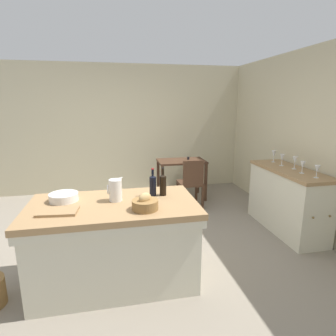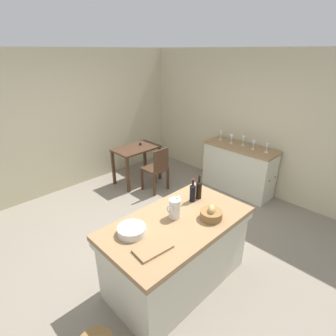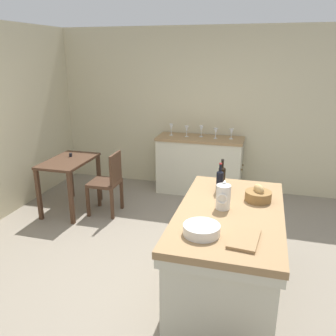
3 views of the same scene
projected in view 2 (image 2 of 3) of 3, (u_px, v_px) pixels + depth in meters
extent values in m
plane|color=gray|center=(155.00, 246.00, 3.77)|extent=(6.76, 6.76, 0.00)
cube|color=beige|center=(60.00, 123.00, 4.93)|extent=(5.32, 0.12, 2.60)
cube|color=beige|center=(258.00, 124.00, 4.90)|extent=(0.12, 5.20, 2.60)
cube|color=#99754C|center=(177.00, 223.00, 2.88)|extent=(1.67, 0.92, 0.06)
cube|color=beige|center=(177.00, 228.00, 2.91)|extent=(1.65, 0.90, 0.08)
cube|color=beige|center=(177.00, 253.00, 3.06)|extent=(1.59, 0.84, 0.80)
cube|color=#99754C|center=(241.00, 147.00, 4.90)|extent=(0.52, 1.36, 0.04)
cube|color=beige|center=(238.00, 170.00, 5.09)|extent=(0.49, 1.33, 0.88)
sphere|color=brown|center=(269.00, 181.00, 4.56)|extent=(0.03, 0.03, 0.03)
sphere|color=brown|center=(275.00, 177.00, 4.71)|extent=(0.03, 0.03, 0.03)
cube|color=#472D1E|center=(136.00, 148.00, 5.31)|extent=(0.90, 0.56, 0.04)
cube|color=#472D1E|center=(128.00, 175.00, 5.04)|extent=(0.05, 0.05, 0.72)
cube|color=#472D1E|center=(160.00, 163.00, 5.57)|extent=(0.05, 0.05, 0.72)
cube|color=#472D1E|center=(113.00, 168.00, 5.36)|extent=(0.05, 0.05, 0.72)
cube|color=#472D1E|center=(145.00, 157.00, 5.89)|extent=(0.05, 0.05, 0.72)
cylinder|color=black|center=(140.00, 144.00, 5.42)|extent=(0.04, 0.04, 0.05)
cube|color=#472D1E|center=(155.00, 169.00, 5.11)|extent=(0.41, 0.41, 0.04)
cube|color=#472D1E|center=(161.00, 160.00, 4.90)|extent=(0.36, 0.04, 0.42)
cube|color=#472D1E|center=(155.00, 174.00, 5.44)|extent=(0.04, 0.04, 0.43)
cube|color=#472D1E|center=(142.00, 180.00, 5.20)|extent=(0.04, 0.04, 0.43)
cube|color=#472D1E|center=(168.00, 179.00, 5.21)|extent=(0.04, 0.04, 0.43)
cube|color=#472D1E|center=(155.00, 186.00, 4.97)|extent=(0.04, 0.04, 0.43)
cylinder|color=silver|center=(175.00, 208.00, 2.89)|extent=(0.13, 0.13, 0.22)
cone|color=silver|center=(179.00, 197.00, 2.87)|extent=(0.07, 0.04, 0.06)
torus|color=silver|center=(170.00, 210.00, 2.83)|extent=(0.02, 0.10, 0.10)
cylinder|color=silver|center=(132.00, 230.00, 2.65)|extent=(0.29, 0.29, 0.08)
cylinder|color=olive|center=(211.00, 215.00, 2.89)|extent=(0.25, 0.25, 0.09)
ellipsoid|color=tan|center=(212.00, 210.00, 2.86)|extent=(0.15, 0.14, 0.10)
cube|color=#99754C|center=(153.00, 249.00, 2.45)|extent=(0.37, 0.24, 0.02)
cylinder|color=black|center=(199.00, 191.00, 3.26)|extent=(0.07, 0.07, 0.21)
cone|color=black|center=(199.00, 182.00, 3.21)|extent=(0.07, 0.07, 0.02)
cylinder|color=black|center=(199.00, 179.00, 3.19)|extent=(0.03, 0.03, 0.07)
cylinder|color=black|center=(200.00, 176.00, 3.18)|extent=(0.03, 0.03, 0.01)
cylinder|color=black|center=(193.00, 194.00, 3.20)|extent=(0.07, 0.07, 0.21)
cone|color=black|center=(193.00, 185.00, 3.15)|extent=(0.07, 0.07, 0.02)
cylinder|color=black|center=(193.00, 182.00, 3.13)|extent=(0.03, 0.03, 0.07)
cylinder|color=maroon|center=(193.00, 180.00, 3.12)|extent=(0.03, 0.03, 0.01)
cylinder|color=white|center=(266.00, 152.00, 4.60)|extent=(0.06, 0.06, 0.00)
cylinder|color=white|center=(266.00, 150.00, 4.58)|extent=(0.01, 0.01, 0.06)
cone|color=white|center=(267.00, 146.00, 4.55)|extent=(0.07, 0.07, 0.09)
cylinder|color=white|center=(253.00, 149.00, 4.74)|extent=(0.06, 0.06, 0.00)
cylinder|color=white|center=(253.00, 147.00, 4.72)|extent=(0.01, 0.01, 0.06)
cone|color=white|center=(254.00, 143.00, 4.69)|extent=(0.07, 0.07, 0.09)
cylinder|color=white|center=(243.00, 145.00, 4.93)|extent=(0.06, 0.06, 0.00)
cylinder|color=white|center=(243.00, 143.00, 4.91)|extent=(0.01, 0.01, 0.07)
cone|color=white|center=(244.00, 139.00, 4.87)|extent=(0.07, 0.07, 0.10)
cylinder|color=white|center=(231.00, 143.00, 5.04)|extent=(0.06, 0.06, 0.00)
cylinder|color=white|center=(231.00, 141.00, 5.03)|extent=(0.01, 0.01, 0.07)
cone|color=white|center=(232.00, 137.00, 4.99)|extent=(0.07, 0.07, 0.10)
cylinder|color=white|center=(220.00, 140.00, 5.23)|extent=(0.06, 0.06, 0.00)
cylinder|color=white|center=(221.00, 138.00, 5.21)|extent=(0.01, 0.01, 0.07)
cone|color=white|center=(221.00, 133.00, 5.17)|extent=(0.07, 0.07, 0.11)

